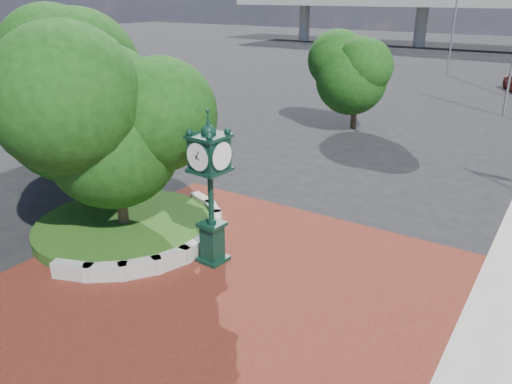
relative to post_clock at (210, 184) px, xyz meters
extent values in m
plane|color=black|center=(1.13, -0.04, -2.61)|extent=(200.00, 200.00, 0.00)
cube|color=#5E1E16|center=(1.13, -1.04, -2.59)|extent=(12.00, 12.00, 0.04)
cube|color=#9E9B93|center=(-2.78, -3.05, -2.34)|extent=(1.29, 0.76, 0.54)
cube|color=#9E9B93|center=(-1.92, -2.58, -2.34)|extent=(1.20, 1.04, 0.54)
cube|color=#9E9B93|center=(-1.25, -1.87, -2.34)|extent=(1.00, 1.22, 0.54)
cube|color=#9E9B93|center=(-0.82, -1.00, -2.34)|extent=(0.71, 1.30, 0.54)
cube|color=#9E9B93|center=(-0.67, -0.04, -2.34)|extent=(0.35, 1.25, 0.54)
cube|color=#9E9B93|center=(-0.82, 0.92, -2.34)|extent=(0.71, 1.30, 0.54)
cube|color=#9E9B93|center=(-1.25, 1.80, -2.34)|extent=(1.00, 1.22, 0.54)
cube|color=#9E9B93|center=(-1.92, 2.50, -2.34)|extent=(1.20, 1.04, 0.54)
cube|color=#9E9B93|center=(-2.78, 2.97, -2.34)|extent=(1.29, 0.76, 0.54)
cylinder|color=#264F16|center=(-3.87, -0.04, -2.41)|extent=(6.10, 6.10, 0.40)
cylinder|color=#9E9B93|center=(-33.87, 69.96, 0.39)|extent=(1.80, 1.80, 6.00)
cylinder|color=#9E9B93|center=(-13.87, 69.96, 0.39)|extent=(1.80, 1.80, 6.00)
cylinder|color=#38281C|center=(-3.87, -0.04, -1.52)|extent=(0.36, 0.36, 2.17)
sphere|color=#13380F|center=(-3.87, -0.04, 1.12)|extent=(5.20, 5.20, 5.20)
cylinder|color=#38281C|center=(-11.87, 4.96, -1.38)|extent=(0.36, 0.36, 2.45)
sphere|color=#13380F|center=(-11.87, 4.96, 1.52)|extent=(5.60, 5.60, 5.60)
cylinder|color=#38281C|center=(-2.87, 17.96, -1.64)|extent=(0.36, 0.36, 1.92)
sphere|color=#13380F|center=(-2.87, 17.96, 0.64)|extent=(4.40, 4.40, 4.40)
cube|color=black|center=(0.00, 0.00, -2.53)|extent=(0.86, 0.86, 0.16)
cube|color=black|center=(0.00, 0.00, -1.91)|extent=(0.59, 0.59, 1.10)
cube|color=black|center=(0.00, 0.00, -1.33)|extent=(0.75, 0.75, 0.12)
cylinder|color=black|center=(0.00, 0.00, -0.42)|extent=(0.17, 0.17, 1.70)
cube|color=black|center=(0.00, 0.00, 0.94)|extent=(0.96, 0.96, 0.90)
cylinder|color=white|center=(-0.04, -0.47, 0.94)|extent=(0.80, 0.12, 0.80)
cylinder|color=white|center=(0.04, 0.47, 0.94)|extent=(0.80, 0.12, 0.80)
cylinder|color=white|center=(-0.47, 0.04, 0.94)|extent=(0.12, 0.80, 0.80)
cylinder|color=white|center=(0.47, -0.04, 0.94)|extent=(0.12, 0.80, 0.80)
sphere|color=black|center=(0.00, 0.00, 1.56)|extent=(0.44, 0.44, 0.44)
cone|color=black|center=(0.00, 0.00, 1.89)|extent=(0.18, 0.18, 0.50)
cylinder|color=slate|center=(-3.24, 43.23, 2.47)|extent=(0.18, 0.18, 10.16)
camera|label=1|loc=(8.56, -10.72, 5.21)|focal=35.00mm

